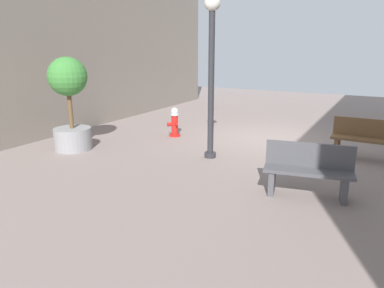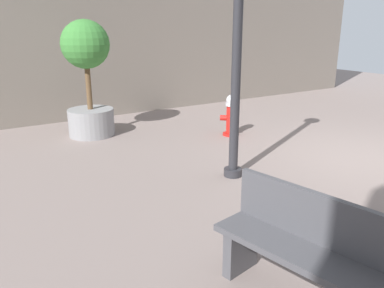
{
  "view_description": "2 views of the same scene",
  "coord_description": "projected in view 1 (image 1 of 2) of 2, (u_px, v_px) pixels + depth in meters",
  "views": [
    {
      "loc": [
        -2.87,
        9.97,
        2.6
      ],
      "look_at": [
        1.0,
        2.92,
        0.41
      ],
      "focal_mm": 33.62,
      "sensor_mm": 36.0,
      "label": 1
    },
    {
      "loc": [
        -3.65,
        5.99,
        2.25
      ],
      "look_at": [
        1.18,
        2.92,
        0.49
      ],
      "focal_mm": 36.21,
      "sensor_mm": 36.0,
      "label": 2
    }
  ],
  "objects": [
    {
      "name": "street_lamp",
      "position": [
        211.0,
        60.0,
        8.14
      ],
      "size": [
        0.36,
        0.36,
        3.7
      ],
      "color": "#2D2D33",
      "rests_on": "ground_plane"
    },
    {
      "name": "planter_tree",
      "position": [
        69.0,
        100.0,
        9.08
      ],
      "size": [
        0.97,
        0.97,
        2.37
      ],
      "color": "gray",
      "rests_on": "ground_plane"
    },
    {
      "name": "bench_near",
      "position": [
        366.0,
        139.0,
        8.52
      ],
      "size": [
        1.57,
        0.46,
        0.95
      ],
      "color": "brown",
      "rests_on": "ground_plane"
    },
    {
      "name": "fire_hydrant",
      "position": [
        175.0,
        122.0,
        10.68
      ],
      "size": [
        0.38,
        0.38,
        0.87
      ],
      "color": "red",
      "rests_on": "ground_plane"
    },
    {
      "name": "ground_plane",
      "position": [
        270.0,
        139.0,
        10.45
      ],
      "size": [
        23.4,
        23.4,
        0.0
      ],
      "primitive_type": "plane",
      "color": "gray"
    },
    {
      "name": "bench_far",
      "position": [
        308.0,
        170.0,
        6.36
      ],
      "size": [
        1.58,
        0.72,
        0.95
      ],
      "color": "#4C4C51",
      "rests_on": "ground_plane"
    }
  ]
}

